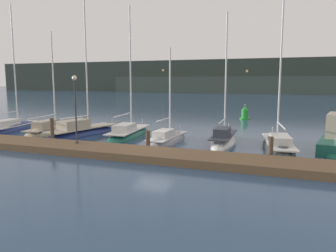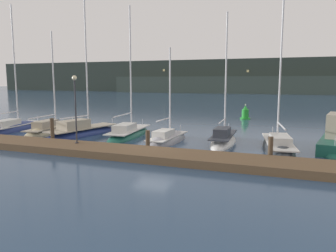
% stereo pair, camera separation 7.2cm
% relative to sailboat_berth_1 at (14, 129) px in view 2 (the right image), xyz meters
% --- Properties ---
extents(ground_plane, '(400.00, 400.00, 0.00)m').
position_rel_sailboat_berth_1_xyz_m(ground_plane, '(15.43, -3.08, -0.11)').
color(ground_plane, navy).
extents(dock, '(36.97, 2.80, 0.45)m').
position_rel_sailboat_berth_1_xyz_m(dock, '(15.43, -5.54, 0.12)').
color(dock, brown).
rests_on(dock, ground).
extents(mooring_pile_1, '(0.28, 0.28, 1.89)m').
position_rel_sailboat_berth_1_xyz_m(mooring_pile_1, '(7.75, -3.89, 0.84)').
color(mooring_pile_1, '#4C3D2D').
rests_on(mooring_pile_1, ground).
extents(mooring_pile_2, '(0.28, 0.28, 1.41)m').
position_rel_sailboat_berth_1_xyz_m(mooring_pile_2, '(15.43, -3.89, 0.60)').
color(mooring_pile_2, '#4C3D2D').
rests_on(mooring_pile_2, ground).
extents(mooring_pile_3, '(0.28, 0.28, 1.45)m').
position_rel_sailboat_berth_1_xyz_m(mooring_pile_3, '(23.11, -3.89, 0.62)').
color(mooring_pile_3, '#4C3D2D').
rests_on(mooring_pile_3, ground).
extents(sailboat_berth_1, '(2.98, 8.04, 12.25)m').
position_rel_sailboat_berth_1_xyz_m(sailboat_berth_1, '(0.00, 0.00, 0.00)').
color(sailboat_berth_1, navy).
rests_on(sailboat_berth_1, ground).
extents(sailboat_berth_2, '(2.66, 7.76, 9.71)m').
position_rel_sailboat_berth_1_xyz_m(sailboat_berth_2, '(4.19, 0.21, -0.01)').
color(sailboat_berth_2, beige).
rests_on(sailboat_berth_2, ground).
extents(sailboat_berth_3, '(3.71, 8.37, 12.31)m').
position_rel_sailboat_berth_1_xyz_m(sailboat_berth_3, '(7.48, 0.13, 0.06)').
color(sailboat_berth_3, navy).
rests_on(sailboat_berth_3, ground).
extents(sailboat_berth_4, '(2.83, 7.70, 11.30)m').
position_rel_sailboat_berth_1_xyz_m(sailboat_berth_4, '(11.46, 1.03, 0.02)').
color(sailboat_berth_4, '#195647').
rests_on(sailboat_berth_4, ground).
extents(sailboat_berth_5, '(1.92, 6.14, 7.86)m').
position_rel_sailboat_berth_1_xyz_m(sailboat_berth_5, '(15.50, -0.48, -0.03)').
color(sailboat_berth_5, gray).
rests_on(sailboat_berth_5, ground).
extents(sailboat_berth_6, '(1.94, 6.28, 10.08)m').
position_rel_sailboat_berth_1_xyz_m(sailboat_berth_6, '(19.52, 0.65, 0.06)').
color(sailboat_berth_6, white).
rests_on(sailboat_berth_6, ground).
extents(sailboat_berth_7, '(3.09, 7.90, 11.78)m').
position_rel_sailboat_berth_1_xyz_m(sailboat_berth_7, '(23.42, -0.45, -0.01)').
color(sailboat_berth_7, '#2D3338').
rests_on(sailboat_berth_7, ground).
extents(channel_buoy, '(1.22, 1.22, 1.79)m').
position_rel_sailboat_berth_1_xyz_m(channel_buoy, '(18.96, 16.84, 0.54)').
color(channel_buoy, green).
rests_on(channel_buoy, ground).
extents(dock_lamppost, '(0.32, 0.32, 4.50)m').
position_rel_sailboat_berth_1_xyz_m(dock_lamppost, '(10.74, -5.07, 3.32)').
color(dock_lamppost, '#2D2D33').
rests_on(dock_lamppost, dock).
extents(hillside_backdrop, '(240.00, 23.00, 12.36)m').
position_rel_sailboat_berth_1_xyz_m(hillside_backdrop, '(17.86, 104.45, 5.58)').
color(hillside_backdrop, '#28332D').
rests_on(hillside_backdrop, ground).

